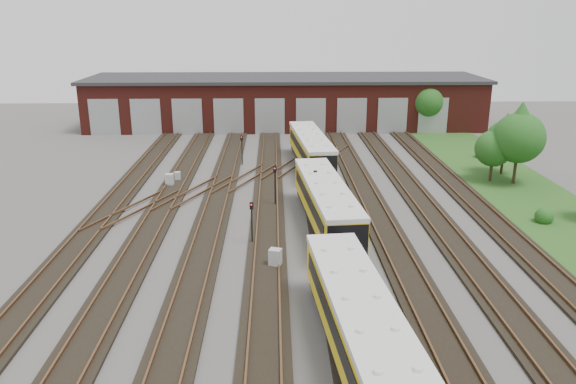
{
  "coord_description": "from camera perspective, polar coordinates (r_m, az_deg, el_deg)",
  "views": [
    {
      "loc": [
        -1.51,
        -33.84,
        14.14
      ],
      "look_at": [
        -0.54,
        4.26,
        2.0
      ],
      "focal_mm": 35.0,
      "sensor_mm": 36.0,
      "label": 1
    }
  ],
  "objects": [
    {
      "name": "metro_train",
      "position": [
        38.32,
        3.87,
        -1.15
      ],
      "size": [
        3.72,
        46.13,
        2.89
      ],
      "rotation": [
        0.0,
        0.0,
        0.09
      ],
      "color": "black",
      "rests_on": "ground"
    },
    {
      "name": "bush_1",
      "position": [
        60.98,
        19.15,
        3.95
      ],
      "size": [
        1.41,
        1.41,
        1.41
      ],
      "primitive_type": "sphere",
      "color": "#144814",
      "rests_on": "ground"
    },
    {
      "name": "relay_cabinet_3",
      "position": [
        61.03,
        2.45,
        4.78
      ],
      "size": [
        0.82,
        0.77,
        1.1
      ],
      "primitive_type": "cube",
      "rotation": [
        0.0,
        0.0,
        -0.41
      ],
      "color": "#B1B4B6",
      "rests_on": "ground"
    },
    {
      "name": "bush_2",
      "position": [
        61.15,
        19.8,
        3.85
      ],
      "size": [
        1.27,
        1.27,
        1.27
      ],
      "primitive_type": "sphere",
      "color": "#144814",
      "rests_on": "ground"
    },
    {
      "name": "bush_0",
      "position": [
        43.57,
        24.62,
        -2.04
      ],
      "size": [
        1.3,
        1.3,
        1.3
      ],
      "primitive_type": "sphere",
      "color": "#144814",
      "rests_on": "ground"
    },
    {
      "name": "ground",
      "position": [
        36.71,
        1.01,
        -4.99
      ],
      "size": [
        120.0,
        120.0,
        0.0
      ],
      "primitive_type": "plane",
      "color": "#464341",
      "rests_on": "ground"
    },
    {
      "name": "relay_cabinet_0",
      "position": [
        48.99,
        -11.93,
        1.18
      ],
      "size": [
        0.68,
        0.57,
        1.12
      ],
      "primitive_type": "cube",
      "rotation": [
        0.0,
        0.0,
        0.02
      ],
      "color": "#B1B4B6",
      "rests_on": "ground"
    },
    {
      "name": "grass_verge",
      "position": [
        50.42,
        22.61,
        0.01
      ],
      "size": [
        8.0,
        55.0,
        0.05
      ],
      "primitive_type": "cube",
      "color": "#274D19",
      "rests_on": "ground"
    },
    {
      "name": "tree_1",
      "position": [
        54.61,
        21.22,
        5.4
      ],
      "size": [
        3.44,
        3.44,
        5.7
      ],
      "color": "#312216",
      "rests_on": "ground"
    },
    {
      "name": "relay_cabinet_1",
      "position": [
        50.42,
        -11.15,
        1.54
      ],
      "size": [
        0.57,
        0.5,
        0.86
      ],
      "primitive_type": "cube",
      "rotation": [
        0.0,
        0.0,
        0.14
      ],
      "color": "#B1B4B6",
      "rests_on": "ground"
    },
    {
      "name": "signal_mast_2",
      "position": [
        42.61,
        -1.33,
        1.14
      ],
      "size": [
        0.27,
        0.25,
        3.17
      ],
      "rotation": [
        0.0,
        0.0,
        -0.21
      ],
      "color": "black",
      "rests_on": "ground"
    },
    {
      "name": "tree_3",
      "position": [
        51.83,
        20.19,
        4.59
      ],
      "size": [
        3.17,
        3.17,
        5.26
      ],
      "color": "#312216",
      "rests_on": "ground"
    },
    {
      "name": "signal_mast_1",
      "position": [
        54.87,
        -4.71,
        4.68
      ],
      "size": [
        0.24,
        0.23,
        2.9
      ],
      "rotation": [
        0.0,
        0.0,
        -0.02
      ],
      "color": "black",
      "rests_on": "ground"
    },
    {
      "name": "relay_cabinet_4",
      "position": [
        53.99,
        3.22,
        2.99
      ],
      "size": [
        0.63,
        0.54,
        0.99
      ],
      "primitive_type": "cube",
      "rotation": [
        0.0,
        0.0,
        -0.08
      ],
      "color": "#B1B4B6",
      "rests_on": "ground"
    },
    {
      "name": "signal_mast_0",
      "position": [
        35.62,
        -3.7,
        -2.61
      ],
      "size": [
        0.24,
        0.22,
        2.84
      ],
      "rotation": [
        0.0,
        0.0,
        -0.11
      ],
      "color": "black",
      "rests_on": "ground"
    },
    {
      "name": "tree_2",
      "position": [
        51.59,
        22.48,
        5.69
      ],
      "size": [
        4.34,
        4.34,
        7.19
      ],
      "color": "#312216",
      "rests_on": "ground"
    },
    {
      "name": "maintenance_shed",
      "position": [
        74.64,
        -0.3,
        9.24
      ],
      "size": [
        51.0,
        12.5,
        6.35
      ],
      "color": "#561B15",
      "rests_on": "ground"
    },
    {
      "name": "signal_mast_3",
      "position": [
        40.9,
        2.77,
        0.56
      ],
      "size": [
        0.27,
        0.25,
        3.32
      ],
      "rotation": [
        0.0,
        0.0,
        0.03
      ],
      "color": "black",
      "rests_on": "ground"
    },
    {
      "name": "tree_0",
      "position": [
        72.08,
        13.99,
        9.3
      ],
      "size": [
        4.03,
        4.03,
        6.68
      ],
      "color": "#312216",
      "rests_on": "ground"
    },
    {
      "name": "relay_cabinet_2",
      "position": [
        32.84,
        -1.31,
        -6.75
      ],
      "size": [
        0.83,
        0.76,
        1.14
      ],
      "primitive_type": "cube",
      "rotation": [
        0.0,
        0.0,
        -0.32
      ],
      "color": "#B1B4B6",
      "rests_on": "ground"
    },
    {
      "name": "track_network",
      "position": [
        37.21,
        0.71,
        -4.5
      ],
      "size": [
        30.4,
        70.0,
        0.33
      ],
      "color": "black",
      "rests_on": "ground"
    }
  ]
}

